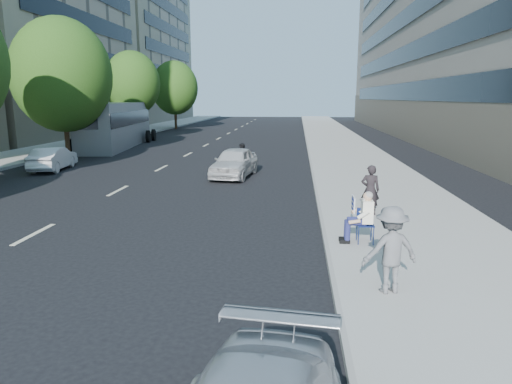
# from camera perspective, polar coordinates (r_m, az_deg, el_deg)

# --- Properties ---
(ground) EXTENTS (160.00, 160.00, 0.00)m
(ground) POSITION_cam_1_polar(r_m,az_deg,el_deg) (10.18, 0.99, -9.56)
(ground) COLOR black
(ground) RESTS_ON ground
(near_sidewalk) EXTENTS (5.00, 120.00, 0.15)m
(near_sidewalk) POSITION_cam_1_polar(r_m,az_deg,el_deg) (29.87, 11.55, 4.54)
(near_sidewalk) COLOR #A5A49B
(near_sidewalk) RESTS_ON ground
(far_sidewalk) EXTENTS (4.50, 120.00, 0.15)m
(far_sidewalk) POSITION_cam_1_polar(r_m,az_deg,el_deg) (34.42, -25.38, 4.58)
(far_sidewalk) COLOR #A5A49B
(far_sidewalk) RESTS_ON ground
(far_bldg_north) EXTENTS (22.00, 28.00, 28.00)m
(far_bldg_north) POSITION_cam_1_polar(r_m,az_deg,el_deg) (78.45, -18.94, 18.69)
(far_bldg_north) COLOR tan
(far_bldg_north) RESTS_ON ground
(near_building) EXTENTS (14.00, 70.00, 20.00)m
(near_building) POSITION_cam_1_polar(r_m,az_deg,el_deg) (45.00, 27.93, 18.50)
(near_building) COLOR #9F9689
(near_building) RESTS_ON ground
(tree_far_c) EXTENTS (6.00, 6.00, 8.47)m
(tree_far_c) POSITION_cam_1_polar(r_m,az_deg,el_deg) (31.03, -23.10, 13.28)
(tree_far_c) COLOR #382616
(tree_far_c) RESTS_ON ground
(tree_far_d) EXTENTS (4.80, 4.80, 7.65)m
(tree_far_d) POSITION_cam_1_polar(r_m,az_deg,el_deg) (42.02, -15.25, 12.97)
(tree_far_d) COLOR #382616
(tree_far_d) RESTS_ON ground
(tree_far_e) EXTENTS (5.40, 5.40, 7.89)m
(tree_far_e) POSITION_cam_1_polar(r_m,az_deg,el_deg) (55.37, -10.13, 12.69)
(tree_far_e) COLOR #382616
(tree_far_e) RESTS_ON ground
(seated_protester) EXTENTS (0.83, 1.11, 1.31)m
(seated_protester) POSITION_cam_1_polar(r_m,az_deg,el_deg) (11.55, 13.01, -2.72)
(seated_protester) COLOR navy
(seated_protester) RESTS_ON near_sidewalk
(jogger) EXTENTS (1.18, 0.86, 1.63)m
(jogger) POSITION_cam_1_polar(r_m,az_deg,el_deg) (8.76, 16.47, -6.94)
(jogger) COLOR slate
(jogger) RESTS_ON near_sidewalk
(pedestrian_woman) EXTENTS (0.59, 0.41, 1.54)m
(pedestrian_woman) POSITION_cam_1_polar(r_m,az_deg,el_deg) (14.40, 14.09, 0.27)
(pedestrian_woman) COLOR black
(pedestrian_woman) RESTS_ON near_sidewalk
(white_sedan_near) EXTENTS (2.14, 4.23, 1.38)m
(white_sedan_near) POSITION_cam_1_polar(r_m,az_deg,el_deg) (21.60, -2.73, 3.73)
(white_sedan_near) COLOR silver
(white_sedan_near) RESTS_ON ground
(white_sedan_mid) EXTENTS (1.75, 3.79, 1.20)m
(white_sedan_mid) POSITION_cam_1_polar(r_m,az_deg,el_deg) (25.84, -24.04, 3.85)
(white_sedan_mid) COLOR white
(white_sedan_mid) RESTS_ON ground
(motorcycle) EXTENTS (0.73, 2.05, 1.42)m
(motorcycle) POSITION_cam_1_polar(r_m,az_deg,el_deg) (23.30, -1.65, 4.19)
(motorcycle) COLOR black
(motorcycle) RESTS_ON ground
(bus) EXTENTS (3.94, 12.29, 3.30)m
(bus) POSITION_cam_1_polar(r_m,az_deg,el_deg) (36.48, -17.04, 8.00)
(bus) COLOR slate
(bus) RESTS_ON ground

